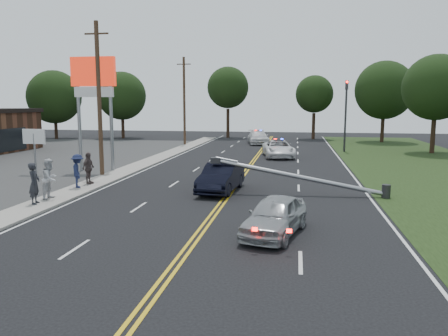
% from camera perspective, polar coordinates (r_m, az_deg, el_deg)
% --- Properties ---
extents(ground, '(120.00, 120.00, 0.00)m').
position_cam_1_polar(ground, '(16.09, -3.56, -8.96)').
color(ground, black).
rests_on(ground, ground).
extents(sidewalk, '(1.80, 70.00, 0.12)m').
position_cam_1_polar(sidewalk, '(28.04, -15.84, -1.64)').
color(sidewalk, gray).
rests_on(sidewalk, ground).
extents(centerline_yellow, '(0.36, 80.00, 0.00)m').
position_cam_1_polar(centerline_yellow, '(25.65, 1.42, -2.35)').
color(centerline_yellow, gold).
rests_on(centerline_yellow, ground).
extents(pylon_sign, '(3.20, 0.35, 8.00)m').
position_cam_1_polar(pylon_sign, '(32.17, -16.65, 10.20)').
color(pylon_sign, gray).
rests_on(pylon_sign, ground).
extents(small_sign, '(1.60, 0.14, 3.10)m').
position_cam_1_polar(small_sign, '(32.22, -23.55, 3.33)').
color(small_sign, gray).
rests_on(small_sign, ground).
extents(traffic_signal, '(0.28, 0.41, 7.05)m').
position_cam_1_polar(traffic_signal, '(45.22, 15.62, 7.36)').
color(traffic_signal, '#2D2D30').
rests_on(traffic_signal, ground).
extents(fallen_streetlight, '(9.36, 0.44, 1.91)m').
position_cam_1_polar(fallen_streetlight, '(23.30, 11.00, -1.33)').
color(fallen_streetlight, '#2D2D30').
rests_on(fallen_streetlight, ground).
extents(utility_pole_mid, '(1.60, 0.28, 10.00)m').
position_cam_1_polar(utility_pole_mid, '(29.79, -16.00, 8.64)').
color(utility_pole_mid, '#382619').
rests_on(utility_pole_mid, ground).
extents(utility_pole_far, '(1.60, 0.28, 10.00)m').
position_cam_1_polar(utility_pole_far, '(50.57, -5.21, 8.71)').
color(utility_pole_far, '#382619').
rests_on(utility_pole_far, ground).
extents(tree_4, '(7.17, 7.17, 9.26)m').
position_cam_1_polar(tree_4, '(64.20, -21.29, 8.63)').
color(tree_4, black).
rests_on(tree_4, ground).
extents(tree_5, '(6.63, 6.63, 9.17)m').
position_cam_1_polar(tree_5, '(62.79, -13.20, 9.15)').
color(tree_5, black).
rests_on(tree_5, ground).
extents(tree_6, '(5.78, 5.78, 9.91)m').
position_cam_1_polar(tree_6, '(62.07, 0.52, 10.45)').
color(tree_6, black).
rests_on(tree_6, ground).
extents(tree_7, '(5.02, 5.02, 8.57)m').
position_cam_1_polar(tree_7, '(60.71, 11.73, 9.42)').
color(tree_7, black).
rests_on(tree_7, ground).
extents(tree_8, '(7.20, 7.20, 10.04)m').
position_cam_1_polar(tree_8, '(58.38, 20.22, 9.51)').
color(tree_8, black).
rests_on(tree_8, ground).
extents(tree_9, '(6.30, 6.30, 9.48)m').
position_cam_1_polar(tree_9, '(47.08, 25.98, 9.43)').
color(tree_9, black).
rests_on(tree_9, ground).
extents(crashed_sedan, '(2.07, 4.89, 1.57)m').
position_cam_1_polar(crashed_sedan, '(23.96, -0.39, -1.23)').
color(crashed_sedan, black).
rests_on(crashed_sedan, ground).
extents(waiting_sedan, '(2.65, 4.46, 1.42)m').
position_cam_1_polar(waiting_sedan, '(16.26, 6.67, -6.21)').
color(waiting_sedan, '#9FA3A7').
rests_on(waiting_sedan, ground).
extents(emergency_a, '(3.38, 5.82, 1.52)m').
position_cam_1_polar(emergency_a, '(39.68, 7.12, 2.51)').
color(emergency_a, white).
rests_on(emergency_a, ground).
extents(emergency_b, '(3.24, 5.85, 1.60)m').
position_cam_1_polar(emergency_b, '(52.45, 4.48, 4.02)').
color(emergency_b, silver).
rests_on(emergency_b, ground).
extents(bystander_a, '(0.61, 0.80, 1.95)m').
position_cam_1_polar(bystander_a, '(22.32, -23.53, -1.85)').
color(bystander_a, '#212228').
rests_on(bystander_a, sidewalk).
extents(bystander_b, '(0.76, 0.98, 1.99)m').
position_cam_1_polar(bystander_b, '(23.25, -21.77, -1.31)').
color(bystander_b, '#B8B8BD').
rests_on(bystander_b, sidewalk).
extents(bystander_c, '(1.20, 1.41, 1.89)m').
position_cam_1_polar(bystander_c, '(25.74, -18.56, -0.36)').
color(bystander_c, '#1A2041').
rests_on(bystander_c, sidewalk).
extents(bystander_d, '(0.54, 1.13, 1.87)m').
position_cam_1_polar(bystander_d, '(26.75, -17.30, -0.01)').
color(bystander_d, '#514341').
rests_on(bystander_d, sidewalk).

